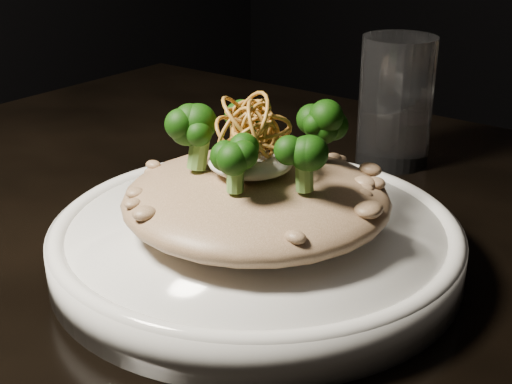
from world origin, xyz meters
The scene contains 7 objects.
table centered at (0.00, 0.00, 0.67)m, with size 1.10×0.80×0.75m.
plate centered at (-0.05, -0.02, 0.76)m, with size 0.29×0.29×0.03m, color silver.
risotto centered at (-0.05, -0.02, 0.80)m, with size 0.19×0.19×0.04m, color brown.
broccoli centered at (-0.04, -0.01, 0.84)m, with size 0.12×0.12×0.04m, color black, non-canonical shape.
cheese centered at (-0.05, -0.02, 0.83)m, with size 0.06×0.06×0.02m, color white.
shallots centered at (-0.05, -0.02, 0.85)m, with size 0.05×0.05×0.03m, color olive, non-canonical shape.
drinking_glass centered at (-0.07, 0.23, 0.81)m, with size 0.07×0.07×0.12m, color silver.
Camera 1 is at (0.22, -0.37, 1.00)m, focal length 50.00 mm.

